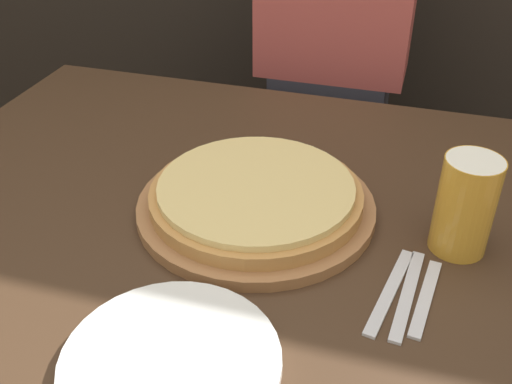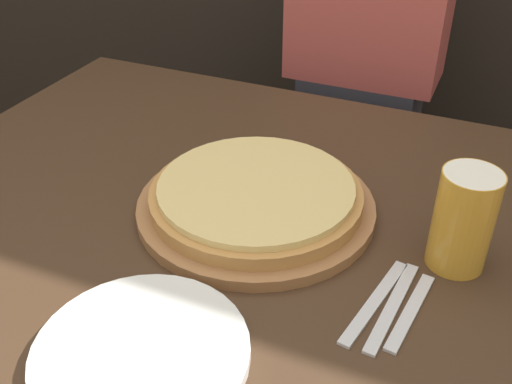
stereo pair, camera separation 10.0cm
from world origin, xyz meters
TOP-DOWN VIEW (x-y plane):
  - dining_table at (0.00, 0.00)m, footprint 1.20×1.06m
  - pizza_on_board at (0.08, 0.04)m, footprint 0.40×0.40m
  - beer_glass at (0.41, 0.03)m, footprint 0.09×0.09m
  - dinner_plate at (0.07, -0.32)m, footprint 0.28×0.28m
  - fork at (0.32, -0.10)m, footprint 0.05×0.19m
  - dinner_knife at (0.34, -0.10)m, footprint 0.04×0.20m
  - spoon at (0.37, -0.10)m, footprint 0.04×0.17m
  - diner_person at (0.08, 0.74)m, footprint 0.38×0.20m

SIDE VIEW (x-z plane):
  - dining_table at x=0.00m, z-range 0.00..0.72m
  - diner_person at x=0.08m, z-range -0.01..1.30m
  - fork at x=0.32m, z-range 0.72..0.72m
  - dinner_knife at x=0.34m, z-range 0.72..0.72m
  - spoon at x=0.37m, z-range 0.72..0.72m
  - dinner_plate at x=0.07m, z-range 0.72..0.73m
  - pizza_on_board at x=0.08m, z-range 0.71..0.77m
  - beer_glass at x=0.41m, z-range 0.72..0.88m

